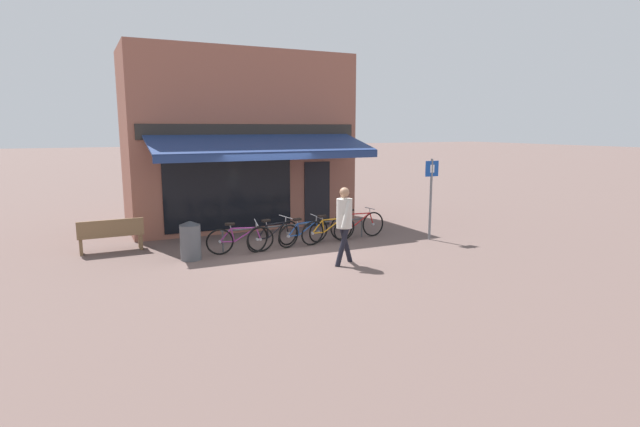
% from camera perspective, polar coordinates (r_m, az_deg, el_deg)
% --- Properties ---
extents(ground_plane, '(160.00, 160.00, 0.00)m').
position_cam_1_polar(ground_plane, '(12.98, -4.16, -4.47)').
color(ground_plane, brown).
extents(shop_front, '(7.12, 4.94, 5.56)m').
position_cam_1_polar(shop_front, '(16.80, -9.23, 8.23)').
color(shop_front, '#8E5647').
rests_on(shop_front, ground_plane).
extents(bike_rack_rail, '(4.27, 0.04, 0.57)m').
position_cam_1_polar(bike_rack_rail, '(13.79, -2.68, -1.54)').
color(bike_rack_rail, '#47494F').
rests_on(bike_rack_rail, ground_plane).
extents(bicycle_purple, '(1.74, 0.60, 0.86)m').
position_cam_1_polar(bicycle_purple, '(12.89, -9.11, -2.96)').
color(bicycle_purple, black).
rests_on(bicycle_purple, ground_plane).
extents(bicycle_black, '(1.71, 0.75, 0.85)m').
position_cam_1_polar(bicycle_black, '(13.30, -5.38, -2.47)').
color(bicycle_black, black).
rests_on(bicycle_black, ground_plane).
extents(bicycle_blue, '(1.68, 0.57, 0.82)m').
position_cam_1_polar(bicycle_blue, '(13.65, -1.89, -2.21)').
color(bicycle_blue, black).
rests_on(bicycle_blue, ground_plane).
extents(bicycle_orange, '(1.76, 0.52, 0.87)m').
position_cam_1_polar(bicycle_orange, '(13.87, 0.99, -1.92)').
color(bicycle_orange, black).
rests_on(bicycle_orange, ground_plane).
extents(bicycle_red, '(1.82, 0.52, 0.87)m').
position_cam_1_polar(bicycle_red, '(14.59, 4.30, -1.30)').
color(bicycle_red, black).
rests_on(bicycle_red, ground_plane).
extents(pedestrian_adult, '(0.61, 0.65, 1.84)m').
position_cam_1_polar(pedestrian_adult, '(11.65, 2.78, -0.41)').
color(pedestrian_adult, black).
rests_on(pedestrian_adult, ground_plane).
extents(litter_bin, '(0.51, 0.51, 0.97)m').
position_cam_1_polar(litter_bin, '(12.55, -14.59, -2.98)').
color(litter_bin, '#515459').
rests_on(litter_bin, ground_plane).
extents(parking_sign, '(0.44, 0.07, 2.33)m').
position_cam_1_polar(parking_sign, '(14.55, 12.57, 2.60)').
color(parking_sign, slate).
rests_on(parking_sign, ground_plane).
extents(park_bench, '(1.61, 0.47, 0.87)m').
position_cam_1_polar(park_bench, '(13.99, -22.79, -2.22)').
color(park_bench, brown).
rests_on(park_bench, ground_plane).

